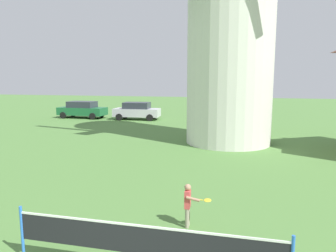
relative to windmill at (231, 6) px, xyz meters
name	(u,v)px	position (x,y,z in m)	size (l,w,h in m)	color
windmill	(231,6)	(0.00, 0.00, 0.00)	(7.22, 5.50, 14.82)	silver
tennis_net	(143,240)	(-0.93, -13.02, -6.91)	(5.29, 0.06, 1.10)	blue
player_far	(189,203)	(-0.43, -10.91, -6.97)	(0.68, 0.44, 1.11)	#9E937F
parked_car_green	(82,109)	(-13.90, 8.62, -6.79)	(4.54, 2.02, 1.56)	#1E6638
parked_car_silver	(137,111)	(-8.51, 8.67, -6.79)	(4.20, 2.07, 1.56)	silver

